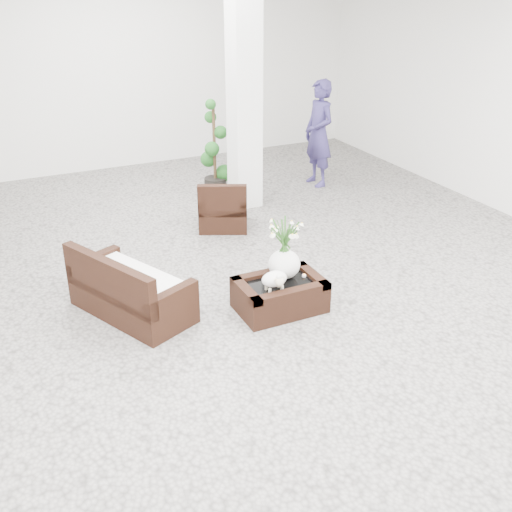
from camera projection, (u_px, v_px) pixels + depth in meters
name	position (u px, v px, depth m)	size (l,w,h in m)	color
ground	(252.00, 304.00, 6.70)	(11.00, 11.00, 0.00)	gray
column	(244.00, 87.00, 8.68)	(0.40, 0.40, 3.50)	white
coffee_table	(280.00, 296.00, 6.53)	(0.90, 0.60, 0.31)	black
sheep_figurine	(274.00, 281.00, 6.29)	(0.28, 0.23, 0.21)	white
planter_narcissus	(285.00, 243.00, 6.41)	(0.44, 0.44, 0.80)	white
tealight	(304.00, 275.00, 6.59)	(0.04, 0.04, 0.03)	white
armchair	(223.00, 203.00, 8.49)	(0.65, 0.63, 0.70)	black
loveseat	(131.00, 283.00, 6.38)	(1.34, 0.64, 0.72)	black
topiary	(214.00, 147.00, 9.62)	(0.39, 0.39, 1.46)	#194C18
shopper	(319.00, 133.00, 9.91)	(0.62, 0.41, 1.70)	navy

